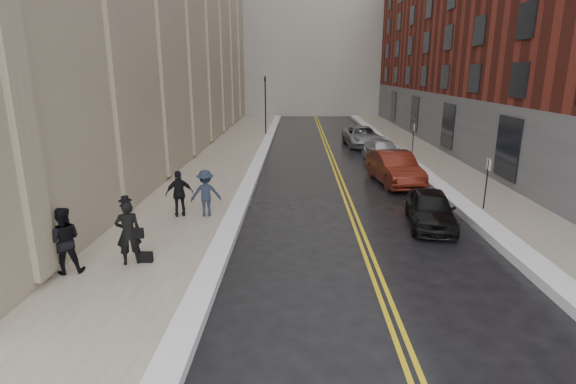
{
  "coord_description": "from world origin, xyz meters",
  "views": [
    {
      "loc": [
        0.24,
        -9.8,
        5.63
      ],
      "look_at": [
        -0.08,
        5.06,
        1.6
      ],
      "focal_mm": 28.0,
      "sensor_mm": 36.0,
      "label": 1
    }
  ],
  "objects_px": {
    "car_silver_far": "(362,136)",
    "car_maroon": "(394,168)",
    "car_black": "(431,209)",
    "car_silver_near": "(383,151)",
    "pedestrian_b": "(206,193)",
    "pedestrian_c": "(180,194)",
    "pedestrian_main": "(128,233)",
    "pedestrian_a": "(64,241)"
  },
  "relations": [
    {
      "from": "car_silver_far",
      "to": "car_maroon",
      "type": "bearing_deg",
      "value": -93.07
    },
    {
      "from": "car_black",
      "to": "car_silver_near",
      "type": "relative_size",
      "value": 0.85
    },
    {
      "from": "car_silver_near",
      "to": "pedestrian_b",
      "type": "xyz_separation_m",
      "value": [
        -8.97,
        -11.61,
        0.38
      ]
    },
    {
      "from": "car_silver_near",
      "to": "pedestrian_c",
      "type": "xyz_separation_m",
      "value": [
        -9.97,
        -11.7,
        0.38
      ]
    },
    {
      "from": "car_silver_far",
      "to": "pedestrian_b",
      "type": "relative_size",
      "value": 2.95
    },
    {
      "from": "car_maroon",
      "to": "car_black",
      "type": "bearing_deg",
      "value": -96.92
    },
    {
      "from": "pedestrian_main",
      "to": "pedestrian_a",
      "type": "xyz_separation_m",
      "value": [
        -1.56,
        -0.63,
        -0.01
      ]
    },
    {
      "from": "pedestrian_a",
      "to": "pedestrian_c",
      "type": "relative_size",
      "value": 1.05
    },
    {
      "from": "car_silver_far",
      "to": "pedestrian_c",
      "type": "distance_m",
      "value": 20.35
    },
    {
      "from": "pedestrian_b",
      "to": "pedestrian_a",
      "type": "bearing_deg",
      "value": 48.06
    },
    {
      "from": "car_maroon",
      "to": "car_silver_far",
      "type": "distance_m",
      "value": 11.97
    },
    {
      "from": "car_silver_near",
      "to": "pedestrian_main",
      "type": "relative_size",
      "value": 2.41
    },
    {
      "from": "pedestrian_main",
      "to": "pedestrian_b",
      "type": "xyz_separation_m",
      "value": [
        1.33,
        4.56,
        -0.06
      ]
    },
    {
      "from": "car_silver_near",
      "to": "pedestrian_main",
      "type": "xyz_separation_m",
      "value": [
        -10.31,
        -16.17,
        0.44
      ]
    },
    {
      "from": "car_silver_far",
      "to": "pedestrian_a",
      "type": "bearing_deg",
      "value": -119.34
    },
    {
      "from": "car_silver_near",
      "to": "car_silver_far",
      "type": "height_order",
      "value": "car_silver_far"
    },
    {
      "from": "car_black",
      "to": "pedestrian_c",
      "type": "relative_size",
      "value": 2.19
    },
    {
      "from": "car_silver_near",
      "to": "pedestrian_main",
      "type": "height_order",
      "value": "pedestrian_main"
    },
    {
      "from": "car_maroon",
      "to": "car_silver_near",
      "type": "bearing_deg",
      "value": 78.33
    },
    {
      "from": "pedestrian_a",
      "to": "pedestrian_c",
      "type": "bearing_deg",
      "value": -131.29
    },
    {
      "from": "car_silver_near",
      "to": "pedestrian_c",
      "type": "height_order",
      "value": "pedestrian_c"
    },
    {
      "from": "car_black",
      "to": "pedestrian_main",
      "type": "distance_m",
      "value": 10.61
    },
    {
      "from": "car_maroon",
      "to": "pedestrian_b",
      "type": "bearing_deg",
      "value": -152.0
    },
    {
      "from": "car_maroon",
      "to": "pedestrian_a",
      "type": "xyz_separation_m",
      "value": [
        -11.4,
        -11.13,
        0.28
      ]
    },
    {
      "from": "pedestrian_a",
      "to": "pedestrian_c",
      "type": "xyz_separation_m",
      "value": [
        1.9,
        5.1,
        -0.05
      ]
    },
    {
      "from": "car_maroon",
      "to": "car_silver_near",
      "type": "relative_size",
      "value": 1.07
    },
    {
      "from": "pedestrian_main",
      "to": "pedestrian_c",
      "type": "relative_size",
      "value": 1.07
    },
    {
      "from": "car_maroon",
      "to": "pedestrian_b",
      "type": "xyz_separation_m",
      "value": [
        -8.5,
        -5.94,
        0.24
      ]
    },
    {
      "from": "pedestrian_a",
      "to": "pedestrian_b",
      "type": "height_order",
      "value": "pedestrian_a"
    },
    {
      "from": "car_black",
      "to": "pedestrian_a",
      "type": "distance_m",
      "value": 12.3
    },
    {
      "from": "pedestrian_main",
      "to": "pedestrian_c",
      "type": "xyz_separation_m",
      "value": [
        0.34,
        4.47,
        -0.06
      ]
    },
    {
      "from": "pedestrian_a",
      "to": "car_black",
      "type": "bearing_deg",
      "value": -178.89
    },
    {
      "from": "car_silver_near",
      "to": "pedestrian_a",
      "type": "xyz_separation_m",
      "value": [
        -11.87,
        -16.8,
        0.43
      ]
    },
    {
      "from": "car_silver_near",
      "to": "pedestrian_main",
      "type": "distance_m",
      "value": 19.18
    },
    {
      "from": "car_black",
      "to": "car_silver_near",
      "type": "distance_m",
      "value": 12.21
    },
    {
      "from": "car_maroon",
      "to": "pedestrian_b",
      "type": "height_order",
      "value": "pedestrian_b"
    },
    {
      "from": "car_silver_near",
      "to": "pedestrian_b",
      "type": "height_order",
      "value": "pedestrian_b"
    },
    {
      "from": "car_maroon",
      "to": "car_silver_far",
      "type": "relative_size",
      "value": 0.93
    },
    {
      "from": "car_black",
      "to": "pedestrian_b",
      "type": "xyz_separation_m",
      "value": [
        -8.5,
        0.6,
        0.38
      ]
    },
    {
      "from": "car_silver_far",
      "to": "pedestrian_c",
      "type": "height_order",
      "value": "pedestrian_c"
    },
    {
      "from": "car_silver_near",
      "to": "pedestrian_c",
      "type": "bearing_deg",
      "value": -137.6
    },
    {
      "from": "pedestrian_b",
      "to": "pedestrian_c",
      "type": "height_order",
      "value": "pedestrian_b"
    }
  ]
}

